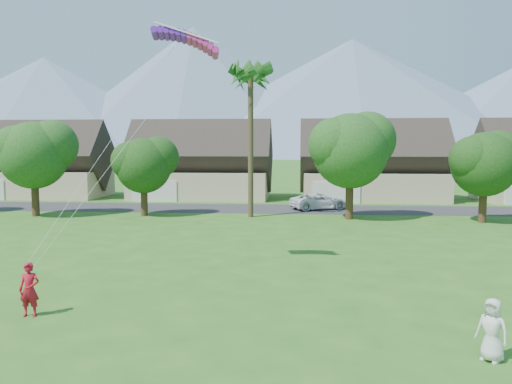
# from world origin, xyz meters

# --- Properties ---
(ground) EXTENTS (500.00, 500.00, 0.00)m
(ground) POSITION_xyz_m (0.00, 0.00, 0.00)
(ground) COLOR #2D6019
(ground) RESTS_ON ground
(street) EXTENTS (90.00, 7.00, 0.01)m
(street) POSITION_xyz_m (0.00, 34.00, 0.01)
(street) COLOR #2D2D30
(street) RESTS_ON ground
(kite_flyer) EXTENTS (0.73, 0.52, 1.88)m
(kite_flyer) POSITION_xyz_m (-7.31, 3.81, 0.94)
(kite_flyer) COLOR #B31425
(kite_flyer) RESTS_ON ground
(watcher) EXTENTS (1.00, 0.99, 1.75)m
(watcher) POSITION_xyz_m (7.18, 1.43, 0.87)
(watcher) COLOR silver
(watcher) RESTS_ON ground
(parked_car) EXTENTS (5.90, 4.48, 1.49)m
(parked_car) POSITION_xyz_m (3.84, 34.00, 0.74)
(parked_car) COLOR white
(parked_car) RESTS_ON ground
(mountain_ridge) EXTENTS (540.00, 240.00, 70.00)m
(mountain_ridge) POSITION_xyz_m (10.40, 260.00, 29.07)
(mountain_ridge) COLOR slate
(mountain_ridge) RESTS_ON ground
(houses_row) EXTENTS (72.75, 8.19, 8.86)m
(houses_row) POSITION_xyz_m (0.49, 42.99, 3.44)
(houses_row) COLOR beige
(houses_row) RESTS_ON ground
(tree_row) EXTENTS (62.27, 6.67, 8.45)m
(tree_row) POSITION_xyz_m (-1.14, 27.92, 4.89)
(tree_row) COLOR #47301C
(tree_row) RESTS_ON ground
(fan_palm) EXTENTS (3.00, 3.00, 13.80)m
(fan_palm) POSITION_xyz_m (-2.00, 28.50, 11.80)
(fan_palm) COLOR #4C3D26
(fan_palm) RESTS_ON ground
(parafoil_kite) EXTENTS (3.19, 1.21, 0.50)m
(parafoil_kite) POSITION_xyz_m (-3.15, 10.40, 10.71)
(parafoil_kite) COLOR #6E1AC6
(parafoil_kite) RESTS_ON ground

